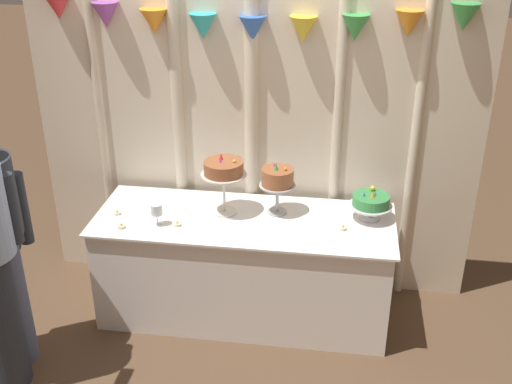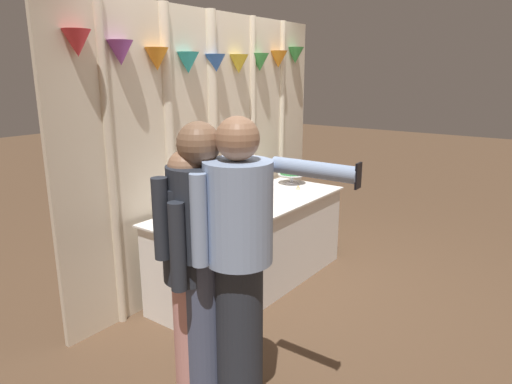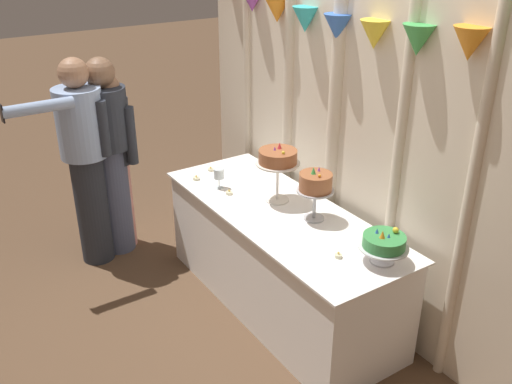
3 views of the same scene
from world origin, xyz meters
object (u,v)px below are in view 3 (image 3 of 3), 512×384
guest_man_dark_suit (116,155)px  cake_display_rightmost (384,243)px  cake_display_center (315,184)px  guest_girl_blue_dress (84,156)px  tealight_near_right (229,193)px  wine_glass (219,174)px  cake_display_leftmost (278,159)px  tealight_far_right (338,256)px  cake_table (280,259)px  tealight_near_left (196,178)px  guest_man_pink_jacket (109,151)px  tealight_far_left (211,169)px

guest_man_dark_suit → cake_display_rightmost: bearing=18.5°
cake_display_center → guest_girl_blue_dress: size_ratio=0.22×
tealight_near_right → wine_glass: bearing=-176.6°
cake_display_leftmost → guest_man_dark_suit: bearing=-151.3°
tealight_far_right → cake_table: bearing=175.0°
tealight_near_left → guest_man_pink_jacket: 0.78m
cake_display_leftmost → guest_man_dark_suit: guest_man_dark_suit is taller
wine_glass → tealight_far_left: 0.35m
guest_man_dark_suit → wine_glass: bearing=27.8°
wine_glass → cake_display_leftmost: bearing=30.6°
cake_display_rightmost → wine_glass: cake_display_rightmost is taller
guest_man_dark_suit → cake_display_leftmost: bearing=28.7°
cake_display_leftmost → guest_man_dark_suit: size_ratio=0.28×
guest_man_pink_jacket → guest_man_dark_suit: bearing=123.3°
tealight_near_right → guest_girl_blue_dress: bearing=-140.7°
cake_display_leftmost → cake_table: bearing=-25.9°
cake_display_rightmost → tealight_far_right: bearing=-133.5°
tealight_near_left → guest_man_pink_jacket: (-0.62, -0.45, 0.12)m
cake_table → guest_girl_blue_dress: 1.71m
tealight_near_right → guest_man_dark_suit: bearing=-155.0°
cake_display_center → guest_man_dark_suit: bearing=-155.4°
cake_table → wine_glass: (-0.55, -0.17, 0.50)m
tealight_near_left → guest_man_pink_jacket: guest_man_pink_jacket is taller
cake_table → cake_display_leftmost: cake_display_leftmost is taller
wine_glass → guest_girl_blue_dress: 1.08m
cake_display_leftmost → guest_man_pink_jacket: 1.48m
guest_girl_blue_dress → tealight_far_right: bearing=23.0°
tealight_near_right → guest_man_dark_suit: 1.12m
cake_display_rightmost → guest_man_pink_jacket: (-2.24, -0.82, 0.00)m
cake_display_leftmost → cake_display_center: cake_display_leftmost is taller
cake_display_center → wine_glass: cake_display_center is taller
cake_display_center → guest_man_pink_jacket: bearing=-153.2°
tealight_near_left → tealight_near_right: size_ratio=1.00×
tealight_far_right → guest_man_pink_jacket: guest_man_pink_jacket is taller
cake_display_center → cake_display_leftmost: bearing=-172.4°
tealight_near_left → guest_man_pink_jacket: bearing=-144.0°
cake_table → tealight_near_right: size_ratio=39.57×
wine_glass → guest_man_pink_jacket: size_ratio=0.09×
cake_table → cake_display_center: cake_display_center is taller
cake_display_center → wine_glass: (-0.76, -0.29, -0.14)m
cake_display_center → guest_girl_blue_dress: guest_girl_blue_dress is taller
cake_table → tealight_near_left: size_ratio=39.61×
wine_glass → guest_man_pink_jacket: 1.00m
guest_man_pink_jacket → cake_display_rightmost: bearing=20.1°
cake_display_leftmost → wine_glass: size_ratio=2.76×
wine_glass → guest_girl_blue_dress: size_ratio=0.09×
guest_man_dark_suit → tealight_near_left: bearing=30.6°
cake_table → tealight_near_left: tealight_near_left is taller
cake_display_center → guest_girl_blue_dress: 1.87m
tealight_far_left → cake_display_leftmost: bearing=10.8°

